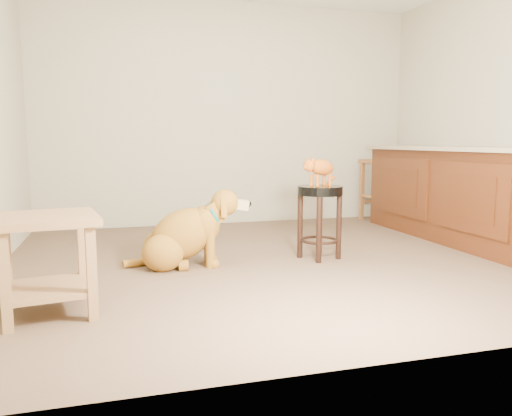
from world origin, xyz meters
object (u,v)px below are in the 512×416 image
object	(u,v)px
padded_stool	(320,207)
wood_stool	(381,189)
side_table	(47,249)
golden_retriever	(184,236)
tabby_kitten	(319,168)

from	to	relation	value
padded_stool	wood_stool	bearing A→B (deg)	47.76
padded_stool	wood_stool	size ratio (longest dim) A/B	0.81
side_table	golden_retriever	size ratio (longest dim) A/B	0.63
golden_retriever	tabby_kitten	size ratio (longest dim) A/B	2.66
padded_stool	golden_retriever	world-z (taller)	padded_stool
padded_stool	tabby_kitten	size ratio (longest dim) A/B	1.61
wood_stool	padded_stool	bearing A→B (deg)	-132.24
padded_stool	side_table	size ratio (longest dim) A/B	0.97
wood_stool	golden_retriever	size ratio (longest dim) A/B	0.74
padded_stool	wood_stool	world-z (taller)	wood_stool
padded_stool	tabby_kitten	distance (m)	0.33
padded_stool	wood_stool	xyz separation A→B (m)	(1.54, 1.70, -0.04)
side_table	wood_stool	bearing A→B (deg)	35.57
wood_stool	golden_retriever	xyz separation A→B (m)	(-2.68, -1.66, -0.15)
golden_retriever	tabby_kitten	distance (m)	1.25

